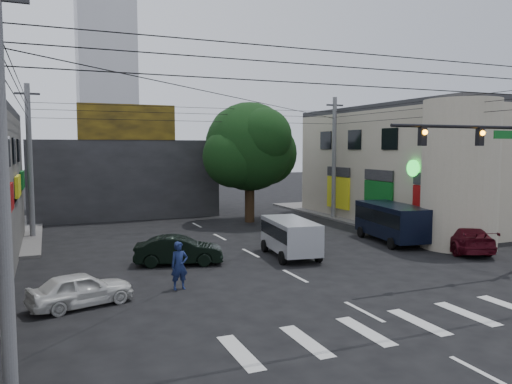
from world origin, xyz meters
TOP-DOWN VIEW (x-y plane):
  - ground at (0.00, 0.00)m, footprint 160.00×160.00m
  - sidewalk_far_right at (18.00, 18.00)m, footprint 16.00×16.00m
  - building_right at (18.00, 13.00)m, footprint 14.00×18.00m
  - corner_column at (11.00, 4.00)m, footprint 4.00×4.00m
  - building_far at (-4.00, 26.00)m, footprint 14.00×10.00m
  - billboard at (-4.00, 21.10)m, footprint 7.00×0.30m
  - tower_distant at (0.00, 70.00)m, footprint 9.00×9.00m
  - street_tree at (4.00, 17.00)m, footprint 6.40×6.40m
  - traffic_gantry at (7.82, -1.00)m, footprint 7.10×0.35m
  - utility_pole_near_left at (-10.50, -4.50)m, footprint 0.32×0.32m
  - utility_pole_far_left at (-10.50, 16.00)m, footprint 0.32×0.32m
  - utility_pole_far_right at (10.50, 16.00)m, footprint 0.32×0.32m
  - dark_sedan at (-4.03, 5.99)m, footprint 3.51×4.79m
  - white_compact at (-8.64, 1.28)m, footprint 3.19×4.22m
  - maroon_sedan at (10.50, 3.26)m, footprint 5.31×6.23m
  - silver_minivan at (1.50, 5.43)m, footprint 4.77×2.90m
  - navy_van at (8.63, 6.60)m, footprint 6.10×3.78m
  - traffic_officer at (-5.01, 1.98)m, footprint 0.75×0.55m

SIDE VIEW (x-z plane):
  - ground at x=0.00m, z-range 0.00..0.00m
  - sidewalk_far_right at x=18.00m, z-range 0.00..0.15m
  - white_compact at x=-8.64m, z-range 0.00..1.19m
  - dark_sedan at x=-4.03m, z-range 0.00..1.34m
  - maroon_sedan at x=10.50m, z-range 0.00..1.41m
  - silver_minivan at x=1.50m, z-range 0.00..1.86m
  - traffic_officer at x=-5.01m, z-range 0.00..1.86m
  - navy_van at x=8.63m, z-range 0.00..2.18m
  - building_far at x=-4.00m, z-range 0.00..6.00m
  - building_right at x=18.00m, z-range 0.00..8.00m
  - corner_column at x=11.00m, z-range 0.00..8.00m
  - utility_pole_near_left at x=-10.50m, z-range 0.00..9.20m
  - utility_pole_far_left at x=-10.50m, z-range 0.00..9.20m
  - utility_pole_far_right at x=10.50m, z-range 0.00..9.20m
  - traffic_gantry at x=7.82m, z-range 1.23..8.43m
  - street_tree at x=4.00m, z-range 1.12..9.82m
  - billboard at x=-4.00m, z-range 6.00..8.60m
  - tower_distant at x=0.00m, z-range 0.00..44.00m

